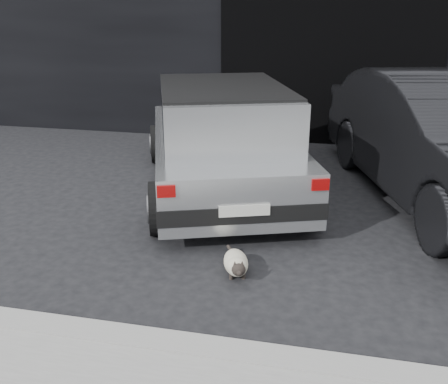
# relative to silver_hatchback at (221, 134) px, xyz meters

# --- Properties ---
(ground) EXTENTS (80.00, 80.00, 0.00)m
(ground) POSITION_rel_silver_hatchback_xyz_m (0.34, -1.00, -0.83)
(ground) COLOR black
(ground) RESTS_ON ground
(building_facade) EXTENTS (34.00, 4.00, 5.00)m
(building_facade) POSITION_rel_silver_hatchback_xyz_m (1.34, 5.00, 1.67)
(building_facade) COLOR black
(building_facade) RESTS_ON ground
(garage_opening) EXTENTS (4.00, 0.10, 2.60)m
(garage_opening) POSITION_rel_silver_hatchback_xyz_m (1.34, 2.99, 0.47)
(garage_opening) COLOR black
(garage_opening) RESTS_ON ground
(curb) EXTENTS (18.00, 0.25, 0.12)m
(curb) POSITION_rel_silver_hatchback_xyz_m (1.34, -3.60, -0.77)
(curb) COLOR gray
(curb) RESTS_ON ground
(silver_hatchback) EXTENTS (3.11, 4.48, 1.51)m
(silver_hatchback) POSITION_rel_silver_hatchback_xyz_m (0.00, 0.00, 0.00)
(silver_hatchback) COLOR #B1B4B5
(silver_hatchback) RESTS_ON ground
(cat_siamese) EXTENTS (0.37, 0.68, 0.25)m
(cat_siamese) POSITION_rel_silver_hatchback_xyz_m (0.67, -2.31, -0.71)
(cat_siamese) COLOR beige
(cat_siamese) RESTS_ON ground
(cat_white) EXTENTS (0.76, 0.56, 0.40)m
(cat_white) POSITION_rel_silver_hatchback_xyz_m (0.15, -1.44, -0.63)
(cat_white) COLOR silver
(cat_white) RESTS_ON ground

